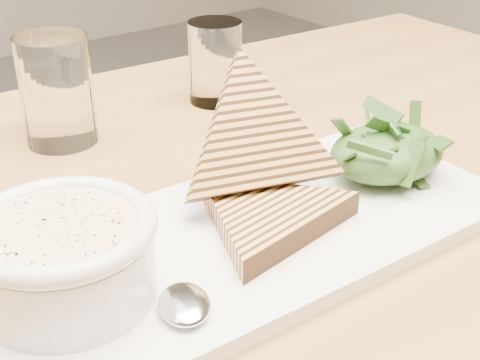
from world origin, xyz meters
TOP-DOWN VIEW (x-y plane):
  - table_top at (-0.02, -0.02)m, footprint 1.32×0.92m
  - table_leg_br at (0.56, 0.35)m, footprint 0.06×0.06m
  - platter at (-0.05, -0.06)m, footprint 0.45×0.22m
  - soup_bowl at (-0.21, -0.05)m, footprint 0.12×0.12m
  - soup at (-0.21, -0.05)m, footprint 0.10×0.10m
  - bowl_rim at (-0.21, -0.05)m, footprint 0.13×0.13m
  - sandwich_flat at (-0.04, -0.07)m, footprint 0.18×0.18m
  - sandwich_lean at (-0.02, -0.03)m, footprint 0.20×0.21m
  - salad_base at (0.11, -0.07)m, footprint 0.12×0.09m
  - arugula_pile at (0.11, -0.07)m, footprint 0.11×0.10m
  - spoon_bowl at (-0.15, -0.12)m, footprint 0.05×0.06m
  - glass_near at (-0.09, 0.22)m, footprint 0.08×0.08m
  - glass_far at (0.11, 0.21)m, footprint 0.06×0.06m

SIDE VIEW (x-z plane):
  - table_leg_br at x=0.56m, z-range 0.00..0.73m
  - table_top at x=-0.02m, z-range 0.73..0.77m
  - platter at x=-0.05m, z-range 0.77..0.78m
  - spoon_bowl at x=-0.15m, z-range 0.78..0.79m
  - sandwich_flat at x=-0.04m, z-range 0.78..0.80m
  - salad_base at x=0.11m, z-range 0.78..0.83m
  - soup_bowl at x=-0.21m, z-range 0.78..0.83m
  - arugula_pile at x=0.11m, z-range 0.78..0.84m
  - glass_far at x=0.11m, z-range 0.77..0.87m
  - glass_near at x=-0.09m, z-range 0.77..0.88m
  - sandwich_lean at x=-0.02m, z-range 0.74..0.93m
  - soup at x=-0.21m, z-range 0.83..0.84m
  - bowl_rim at x=-0.21m, z-range 0.83..0.85m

